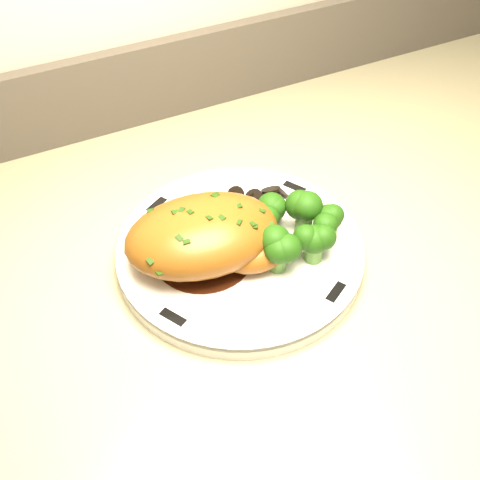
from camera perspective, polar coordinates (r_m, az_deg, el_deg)
name	(u,v)px	position (r m, az deg, el deg)	size (l,w,h in m)	color
counter	(291,409)	(1.11, 4.85, -15.70)	(2.07, 0.68, 1.02)	brown
plate	(240,252)	(0.71, 0.00, -1.11)	(0.29, 0.29, 0.02)	white
rim_accent_0	(294,187)	(0.78, 5.18, 5.00)	(0.03, 0.01, 0.00)	black
rim_accent_1	(157,205)	(0.76, -7.91, 3.30)	(0.03, 0.01, 0.00)	black
rim_accent_2	(173,317)	(0.63, -6.37, -7.30)	(0.03, 0.01, 0.00)	black
rim_accent_3	(336,292)	(0.66, 9.08, -4.90)	(0.03, 0.01, 0.00)	black
gravy_pool	(203,256)	(0.69, -3.49, -1.48)	(0.11, 0.11, 0.00)	#341409
chicken_breast	(208,237)	(0.66, -3.04, 0.32)	(0.19, 0.14, 0.07)	#915319
mushroom_pile	(252,208)	(0.74, 1.12, 3.09)	(0.09, 0.07, 0.02)	black
broccoli_florets	(290,230)	(0.68, 4.79, 0.97)	(0.12, 0.09, 0.05)	#5A8D3C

